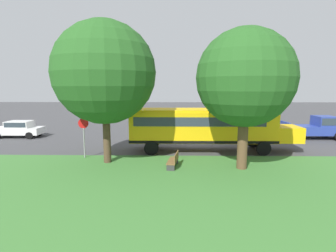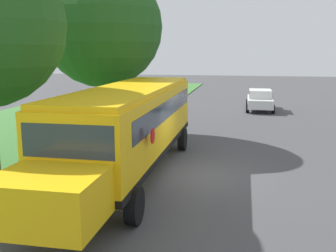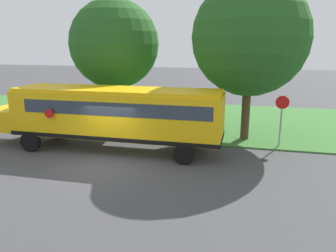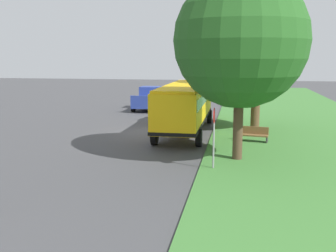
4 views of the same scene
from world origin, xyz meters
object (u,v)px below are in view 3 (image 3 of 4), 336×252
oak_tree_beside_bus (116,45)px  stop_sign (281,115)px  school_bus (112,113)px  oak_tree_roadside_mid (249,36)px  park_bench (176,124)px

oak_tree_beside_bus → stop_sign: size_ratio=2.92×
stop_sign → school_bus: bearing=-74.4°
oak_tree_roadside_mid → stop_sign: bearing=63.8°
school_bus → park_bench: (-4.28, 2.39, -1.45)m
school_bus → park_bench: 5.11m
oak_tree_beside_bus → stop_sign: (1.98, 9.76, -3.44)m
stop_sign → park_bench: size_ratio=1.65×
oak_tree_roadside_mid → stop_sign: 4.44m
school_bus → park_bench: size_ratio=7.49×
oak_tree_roadside_mid → stop_sign: (0.90, 1.84, -3.94)m
school_bus → oak_tree_beside_bus: bearing=-161.8°
oak_tree_beside_bus → stop_sign: 10.54m
oak_tree_beside_bus → oak_tree_roadside_mid: size_ratio=0.92×
oak_tree_beside_bus → stop_sign: oak_tree_beside_bus is taller
stop_sign → park_bench: bearing=-108.1°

